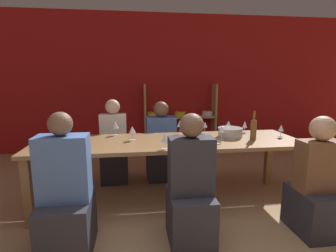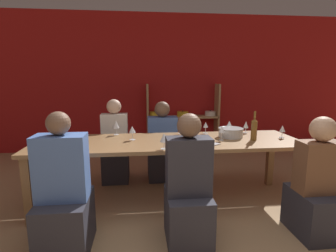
% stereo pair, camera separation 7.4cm
% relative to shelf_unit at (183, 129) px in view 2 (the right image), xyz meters
% --- Properties ---
extents(wall_back_red, '(8.80, 0.06, 2.70)m').
position_rel_shelf_unit_xyz_m(wall_back_red, '(-0.49, 0.20, 0.90)').
color(wall_back_red, '#A31919').
rests_on(wall_back_red, ground_plane).
extents(shelf_unit, '(1.44, 0.30, 1.34)m').
position_rel_shelf_unit_xyz_m(shelf_unit, '(0.00, 0.00, 0.00)').
color(shelf_unit, tan).
rests_on(shelf_unit, ground_plane).
extents(dining_table, '(3.03, 0.88, 0.75)m').
position_rel_shelf_unit_xyz_m(dining_table, '(-0.54, -2.22, 0.23)').
color(dining_table, olive).
rests_on(dining_table, ground_plane).
extents(mixing_bowl, '(0.30, 0.30, 0.11)m').
position_rel_shelf_unit_xyz_m(mixing_bowl, '(0.23, -2.13, 0.36)').
color(mixing_bowl, '#B7BABC').
rests_on(mixing_bowl, dining_table).
extents(wine_bottle_green, '(0.07, 0.07, 0.34)m').
position_rel_shelf_unit_xyz_m(wine_bottle_green, '(0.43, -2.32, 0.43)').
color(wine_bottle_green, brown).
rests_on(wine_bottle_green, dining_table).
extents(wine_glass_red_a, '(0.08, 0.08, 0.16)m').
position_rel_shelf_unit_xyz_m(wine_glass_red_a, '(-0.63, -2.58, 0.41)').
color(wine_glass_red_a, white).
rests_on(wine_glass_red_a, dining_table).
extents(wine_glass_red_b, '(0.08, 0.08, 0.16)m').
position_rel_shelf_unit_xyz_m(wine_glass_red_b, '(-0.95, -2.15, 0.42)').
color(wine_glass_red_b, white).
rests_on(wine_glass_red_b, dining_table).
extents(wine_glass_white_a, '(0.06, 0.06, 0.17)m').
position_rel_shelf_unit_xyz_m(wine_glass_white_a, '(-1.74, -2.32, 0.42)').
color(wine_glass_white_a, white).
rests_on(wine_glass_white_a, dining_table).
extents(wine_glass_empty_a, '(0.07, 0.07, 0.15)m').
position_rel_shelf_unit_xyz_m(wine_glass_empty_a, '(0.51, -1.90, 0.41)').
color(wine_glass_empty_a, white).
rests_on(wine_glass_empty_a, dining_table).
extents(wine_glass_empty_b, '(0.08, 0.08, 0.16)m').
position_rel_shelf_unit_xyz_m(wine_glass_empty_b, '(0.28, -1.92, 0.42)').
color(wine_glass_empty_b, white).
rests_on(wine_glass_empty_b, dining_table).
extents(wine_glass_white_b, '(0.07, 0.07, 0.15)m').
position_rel_shelf_unit_xyz_m(wine_glass_white_b, '(-0.02, -1.88, 0.40)').
color(wine_glass_white_b, white).
rests_on(wine_glass_white_b, dining_table).
extents(wine_glass_red_c, '(0.07, 0.07, 0.15)m').
position_rel_shelf_unit_xyz_m(wine_glass_red_c, '(0.83, -2.23, 0.41)').
color(wine_glass_red_c, white).
rests_on(wine_glass_red_c, dining_table).
extents(wine_glass_white_c, '(0.08, 0.08, 0.18)m').
position_rel_shelf_unit_xyz_m(wine_glass_white_c, '(-0.35, -1.87, 0.43)').
color(wine_glass_white_c, white).
rests_on(wine_glass_white_c, dining_table).
extents(wine_glass_white_d, '(0.07, 0.07, 0.16)m').
position_rel_shelf_unit_xyz_m(wine_glass_white_d, '(0.06, -2.28, 0.42)').
color(wine_glass_white_d, white).
rests_on(wine_glass_white_d, dining_table).
extents(wine_glass_white_e, '(0.08, 0.08, 0.18)m').
position_rel_shelf_unit_xyz_m(wine_glass_white_e, '(-1.16, -1.84, 0.43)').
color(wine_glass_white_e, white).
rests_on(wine_glass_white_e, dining_table).
extents(wine_glass_white_f, '(0.08, 0.08, 0.18)m').
position_rel_shelf_unit_xyz_m(wine_glass_white_f, '(-1.75, -2.60, 0.42)').
color(wine_glass_white_f, white).
rests_on(wine_glass_white_f, dining_table).
extents(cell_phone, '(0.16, 0.14, 0.01)m').
position_rel_shelf_unit_xyz_m(cell_phone, '(-0.09, -2.48, 0.31)').
color(cell_phone, silver).
rests_on(cell_phone, dining_table).
extents(person_near_a, '(0.38, 0.48, 1.12)m').
position_rel_shelf_unit_xyz_m(person_near_a, '(0.75, -3.02, -0.03)').
color(person_near_a, '#2D2D38').
rests_on(person_near_a, ground_plane).
extents(person_far_a, '(0.36, 0.45, 1.17)m').
position_rel_shelf_unit_xyz_m(person_far_a, '(-1.22, -1.45, -0.02)').
color(person_far_a, '#2D2D38').
rests_on(person_far_a, ground_plane).
extents(person_near_b, '(0.38, 0.48, 1.17)m').
position_rel_shelf_unit_xyz_m(person_near_b, '(-0.46, -3.01, -0.02)').
color(person_near_b, '#2D2D38').
rests_on(person_near_b, ground_plane).
extents(person_far_b, '(0.42, 0.53, 1.13)m').
position_rel_shelf_unit_xyz_m(person_far_b, '(-0.54, -1.41, -0.04)').
color(person_far_b, '#2D2D38').
rests_on(person_far_b, ground_plane).
extents(person_near_c, '(0.41, 0.51, 1.20)m').
position_rel_shelf_unit_xyz_m(person_near_c, '(-1.51, -3.00, -0.02)').
color(person_near_c, '#2D2D38').
rests_on(person_near_c, ground_plane).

